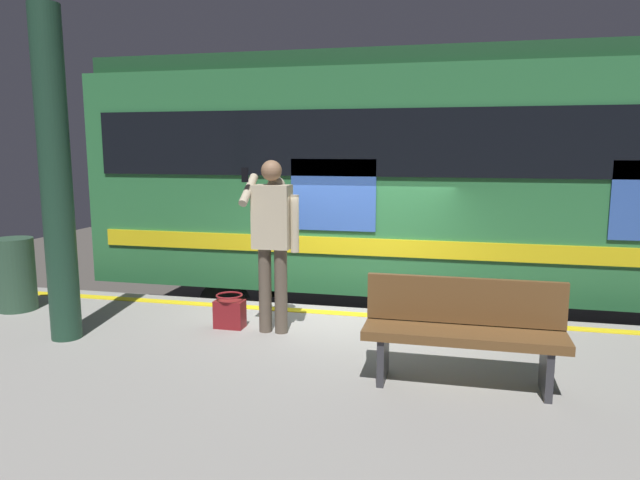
{
  "coord_description": "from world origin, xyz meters",
  "views": [
    {
      "loc": [
        -1.26,
        7.02,
        3.01
      ],
      "look_at": [
        0.32,
        0.3,
        1.91
      ],
      "focal_mm": 32.59,
      "sensor_mm": 36.0,
      "label": 1
    }
  ],
  "objects_px": {
    "handbag": "(230,312)",
    "station_column": "(56,178)",
    "passenger": "(273,232)",
    "trash_bin": "(15,274)",
    "train_carriage": "(484,173)",
    "bench": "(463,328)"
  },
  "relations": [
    {
      "from": "passenger",
      "to": "train_carriage",
      "type": "bearing_deg",
      "value": -124.05
    },
    {
      "from": "passenger",
      "to": "trash_bin",
      "type": "height_order",
      "value": "passenger"
    },
    {
      "from": "train_carriage",
      "to": "handbag",
      "type": "height_order",
      "value": "train_carriage"
    },
    {
      "from": "bench",
      "to": "trash_bin",
      "type": "distance_m",
      "value": 5.49
    },
    {
      "from": "station_column",
      "to": "bench",
      "type": "relative_size",
      "value": 2.03
    },
    {
      "from": "train_carriage",
      "to": "handbag",
      "type": "xyz_separation_m",
      "value": [
        2.83,
        3.38,
        -1.44
      ]
    },
    {
      "from": "train_carriage",
      "to": "passenger",
      "type": "xyz_separation_m",
      "value": [
        2.3,
        3.4,
        -0.51
      ]
    },
    {
      "from": "train_carriage",
      "to": "trash_bin",
      "type": "distance_m",
      "value": 6.67
    },
    {
      "from": "handbag",
      "to": "passenger",
      "type": "bearing_deg",
      "value": 176.89
    },
    {
      "from": "train_carriage",
      "to": "bench",
      "type": "xyz_separation_m",
      "value": [
        0.3,
        4.39,
        -1.12
      ]
    },
    {
      "from": "trash_bin",
      "to": "train_carriage",
      "type": "bearing_deg",
      "value": -149.88
    },
    {
      "from": "handbag",
      "to": "bench",
      "type": "xyz_separation_m",
      "value": [
        -2.53,
        1.01,
        0.32
      ]
    },
    {
      "from": "passenger",
      "to": "bench",
      "type": "bearing_deg",
      "value": 153.81
    },
    {
      "from": "train_carriage",
      "to": "trash_bin",
      "type": "xyz_separation_m",
      "value": [
        5.68,
        3.3,
        -1.17
      ]
    },
    {
      "from": "handbag",
      "to": "trash_bin",
      "type": "distance_m",
      "value": 2.87
    },
    {
      "from": "passenger",
      "to": "trash_bin",
      "type": "xyz_separation_m",
      "value": [
        3.38,
        -0.11,
        -0.66
      ]
    },
    {
      "from": "handbag",
      "to": "station_column",
      "type": "relative_size",
      "value": 0.11
    },
    {
      "from": "station_column",
      "to": "passenger",
      "type": "bearing_deg",
      "value": -161.3
    },
    {
      "from": "station_column",
      "to": "bench",
      "type": "distance_m",
      "value": 4.26
    },
    {
      "from": "train_carriage",
      "to": "passenger",
      "type": "bearing_deg",
      "value": 55.95
    },
    {
      "from": "passenger",
      "to": "station_column",
      "type": "bearing_deg",
      "value": 18.7
    },
    {
      "from": "train_carriage",
      "to": "trash_bin",
      "type": "relative_size",
      "value": 13.01
    }
  ]
}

